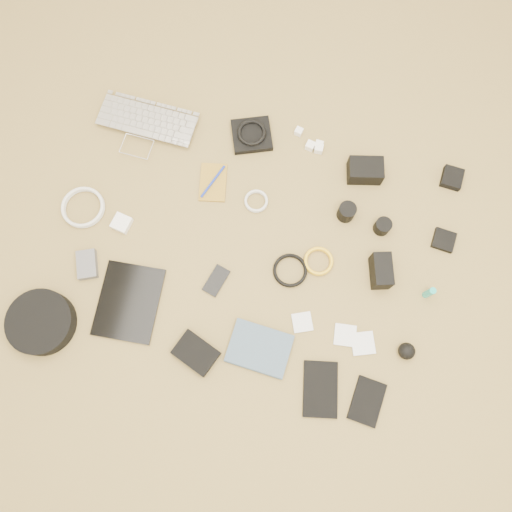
% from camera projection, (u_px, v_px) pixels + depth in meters
% --- Properties ---
extents(laptop, '(0.39, 0.29, 0.03)m').
position_uv_depth(laptop, '(143.00, 132.00, 1.92)').
color(laptop, silver).
rests_on(laptop, ground).
extents(headphone_pouch, '(0.19, 0.18, 0.03)m').
position_uv_depth(headphone_pouch, '(252.00, 135.00, 1.92)').
color(headphone_pouch, black).
rests_on(headphone_pouch, ground).
extents(headphones, '(0.13, 0.13, 0.01)m').
position_uv_depth(headphones, '(252.00, 133.00, 1.90)').
color(headphones, black).
rests_on(headphones, headphone_pouch).
extents(charger_a, '(0.03, 0.03, 0.03)m').
position_uv_depth(charger_a, '(299.00, 132.00, 1.92)').
color(charger_a, white).
rests_on(charger_a, ground).
extents(charger_b, '(0.03, 0.03, 0.03)m').
position_uv_depth(charger_b, '(319.00, 145.00, 1.90)').
color(charger_b, white).
rests_on(charger_b, ground).
extents(charger_c, '(0.03, 0.03, 0.03)m').
position_uv_depth(charger_c, '(319.00, 149.00, 1.90)').
color(charger_c, white).
rests_on(charger_c, ground).
extents(charger_d, '(0.04, 0.04, 0.03)m').
position_uv_depth(charger_d, '(310.00, 146.00, 1.90)').
color(charger_d, white).
rests_on(charger_d, ground).
extents(dslr_camera, '(0.14, 0.11, 0.07)m').
position_uv_depth(dslr_camera, '(365.00, 171.00, 1.85)').
color(dslr_camera, black).
rests_on(dslr_camera, ground).
extents(lens_pouch, '(0.08, 0.09, 0.03)m').
position_uv_depth(lens_pouch, '(452.00, 178.00, 1.87)').
color(lens_pouch, black).
rests_on(lens_pouch, ground).
extents(notebook_olive, '(0.12, 0.17, 0.01)m').
position_uv_depth(notebook_olive, '(213.00, 182.00, 1.88)').
color(notebook_olive, olive).
rests_on(notebook_olive, ground).
extents(pen_blue, '(0.06, 0.14, 0.01)m').
position_uv_depth(pen_blue, '(213.00, 181.00, 1.87)').
color(pen_blue, '#152AAB').
rests_on(pen_blue, notebook_olive).
extents(cable_white_a, '(0.11, 0.11, 0.01)m').
position_uv_depth(cable_white_a, '(256.00, 202.00, 1.85)').
color(cable_white_a, silver).
rests_on(cable_white_a, ground).
extents(lens_a, '(0.08, 0.08, 0.07)m').
position_uv_depth(lens_a, '(347.00, 212.00, 1.81)').
color(lens_a, black).
rests_on(lens_a, ground).
extents(lens_b, '(0.06, 0.06, 0.05)m').
position_uv_depth(lens_b, '(382.00, 226.00, 1.81)').
color(lens_b, black).
rests_on(lens_b, ground).
extents(card_reader, '(0.09, 0.09, 0.02)m').
position_uv_depth(card_reader, '(444.00, 240.00, 1.81)').
color(card_reader, black).
rests_on(card_reader, ground).
extents(power_brick, '(0.07, 0.07, 0.03)m').
position_uv_depth(power_brick, '(122.00, 223.00, 1.82)').
color(power_brick, white).
rests_on(power_brick, ground).
extents(cable_white_b, '(0.17, 0.17, 0.01)m').
position_uv_depth(cable_white_b, '(84.00, 208.00, 1.85)').
color(cable_white_b, silver).
rests_on(cable_white_b, ground).
extents(cable_black, '(0.16, 0.16, 0.01)m').
position_uv_depth(cable_black, '(290.00, 271.00, 1.79)').
color(cable_black, black).
rests_on(cable_black, ground).
extents(cable_yellow, '(0.14, 0.14, 0.01)m').
position_uv_depth(cable_yellow, '(318.00, 262.00, 1.79)').
color(cable_yellow, yellow).
rests_on(cable_yellow, ground).
extents(flash, '(0.09, 0.13, 0.09)m').
position_uv_depth(flash, '(381.00, 271.00, 1.75)').
color(flash, black).
rests_on(flash, ground).
extents(lens_cleaner, '(0.03, 0.03, 0.08)m').
position_uv_depth(lens_cleaner, '(429.00, 293.00, 1.73)').
color(lens_cleaner, '#1AABA3').
rests_on(lens_cleaner, ground).
extents(battery_charger, '(0.10, 0.12, 0.03)m').
position_uv_depth(battery_charger, '(87.00, 265.00, 1.78)').
color(battery_charger, '#55555A').
rests_on(battery_charger, ground).
extents(tablet, '(0.22, 0.28, 0.01)m').
position_uv_depth(tablet, '(129.00, 302.00, 1.76)').
color(tablet, black).
rests_on(tablet, ground).
extents(phone, '(0.09, 0.12, 0.01)m').
position_uv_depth(phone, '(216.00, 281.00, 1.78)').
color(phone, black).
rests_on(phone, ground).
extents(filter_case_left, '(0.09, 0.09, 0.01)m').
position_uv_depth(filter_case_left, '(302.00, 322.00, 1.74)').
color(filter_case_left, silver).
rests_on(filter_case_left, ground).
extents(filter_case_mid, '(0.08, 0.08, 0.01)m').
position_uv_depth(filter_case_mid, '(345.00, 335.00, 1.73)').
color(filter_case_mid, silver).
rests_on(filter_case_mid, ground).
extents(filter_case_right, '(0.10, 0.10, 0.01)m').
position_uv_depth(filter_case_right, '(363.00, 343.00, 1.72)').
color(filter_case_right, silver).
rests_on(filter_case_right, ground).
extents(air_blower, '(0.07, 0.07, 0.06)m').
position_uv_depth(air_blower, '(407.00, 351.00, 1.69)').
color(air_blower, black).
rests_on(air_blower, ground).
extents(headphone_case, '(0.27, 0.27, 0.06)m').
position_uv_depth(headphone_case, '(41.00, 322.00, 1.71)').
color(headphone_case, black).
rests_on(headphone_case, ground).
extents(drive_case, '(0.17, 0.15, 0.04)m').
position_uv_depth(drive_case, '(196.00, 353.00, 1.70)').
color(drive_case, black).
rests_on(drive_case, ground).
extents(paperback, '(0.22, 0.17, 0.02)m').
position_uv_depth(paperback, '(253.00, 371.00, 1.69)').
color(paperback, '#3F546A').
rests_on(paperback, ground).
extents(notebook_black_a, '(0.14, 0.20, 0.01)m').
position_uv_depth(notebook_black_a, '(320.00, 389.00, 1.68)').
color(notebook_black_a, black).
rests_on(notebook_black_a, ground).
extents(notebook_black_b, '(0.12, 0.16, 0.01)m').
position_uv_depth(notebook_black_b, '(367.00, 401.00, 1.67)').
color(notebook_black_b, black).
rests_on(notebook_black_b, ground).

